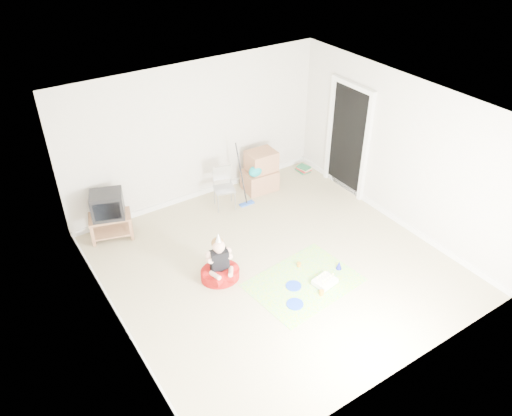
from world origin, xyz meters
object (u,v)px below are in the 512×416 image
cardboard_boxes (260,172)px  crt_tv (107,205)px  seated_woman (220,269)px  tv_stand (111,224)px  birthday_cake (325,282)px  folding_chair (224,189)px

cardboard_boxes → crt_tv: bearing=178.5°
crt_tv → seated_woman: bearing=-42.3°
cardboard_boxes → seated_woman: seated_woman is taller
cardboard_boxes → seated_woman: (-1.96, -1.85, -0.19)m
tv_stand → crt_tv: bearing=135.0°
tv_stand → crt_tv: crt_tv is taller
tv_stand → birthday_cake: (2.25, -2.91, -0.21)m
crt_tv → cardboard_boxes: crt_tv is taller
tv_stand → cardboard_boxes: 2.97m
crt_tv → folding_chair: (2.06, -0.26, -0.26)m
folding_chair → birthday_cake: bearing=-85.9°
seated_woman → cardboard_boxes: bearing=43.3°
tv_stand → seated_woman: size_ratio=0.91×
cardboard_boxes → seated_woman: bearing=-136.7°
tv_stand → folding_chair: 2.08m
tv_stand → cardboard_boxes: (2.96, -0.08, 0.12)m
folding_chair → tv_stand: bearing=172.8°
folding_chair → birthday_cake: folding_chair is taller
crt_tv → seated_woman: size_ratio=0.60×
tv_stand → birthday_cake: bearing=-52.3°
tv_stand → crt_tv: 0.39m
tv_stand → birthday_cake: tv_stand is taller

